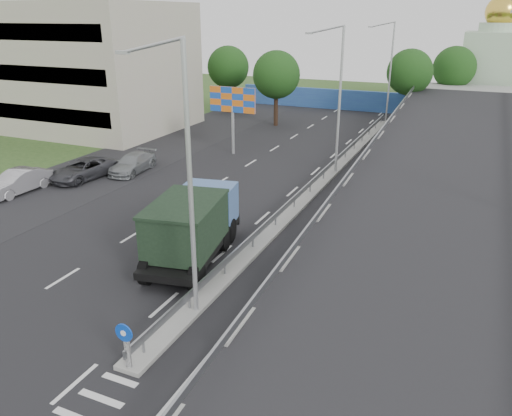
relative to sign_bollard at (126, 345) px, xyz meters
The scene contains 21 objects.
road_surface 18.11m from the sign_bollard, 99.55° to the left, with size 26.00×90.00×0.04m, color black.
parking_strip 23.98m from the sign_bollard, 131.91° to the left, with size 8.00×90.00×0.05m, color black.
median 21.85m from the sign_bollard, 90.00° to the left, with size 1.00×44.00×0.20m, color gray.
overpass_ramp 23.09m from the sign_bollard, 71.04° to the left, with size 10.00×50.00×3.50m.
median_guardrail 21.83m from the sign_bollard, 90.00° to the left, with size 0.09×44.00×0.71m.
sign_bollard is the anchor object (origin of this frame).
lamp_post_near 6.12m from the sign_bollard, 88.36° to the left, with size 2.74×0.18×10.08m.
lamp_post_mid 24.30m from the sign_bollard, 89.74° to the left, with size 2.74×0.18×10.08m.
lamp_post_far 44.08m from the sign_bollard, 89.86° to the left, with size 2.74×0.18×10.08m.
beige_building 42.59m from the sign_bollard, 135.17° to the left, with size 24.00×14.00×12.00m, color #AFAC92.
blue_wall 49.99m from the sign_bollard, 94.59° to the left, with size 30.00×0.50×2.40m, color #2B4BA0.
church 58.84m from the sign_bollard, 80.19° to the left, with size 7.00×7.00×13.80m.
billboard 27.53m from the sign_bollard, 109.21° to the left, with size 4.00×0.24×5.50m.
tree_left_mid 39.34m from the sign_bollard, 104.81° to the left, with size 4.80×4.80×7.60m.
tree_median_far 46.06m from the sign_bollard, 87.50° to the left, with size 4.80×4.80×7.60m.
tree_left_far 46.64m from the sign_bollard, 112.80° to the left, with size 4.80×4.80×7.60m.
tree_ramp_far 53.33m from the sign_bollard, 83.52° to the left, with size 4.80×4.80×7.60m.
dump_truck 8.33m from the sign_bollard, 105.65° to the left, with size 3.85×7.53×3.17m.
parked_car_b 20.87m from the sign_bollard, 146.85° to the left, with size 1.60×4.60×1.52m, color #A8A6AB.
parked_car_c 22.02m from the sign_bollard, 135.40° to the left, with size 2.32×5.04×1.40m, color #36363B.
parked_car_d 22.66m from the sign_bollard, 126.55° to the left, with size 1.89×4.64×1.35m, color gray.
Camera 1 is at (9.15, -8.24, 10.90)m, focal length 35.00 mm.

